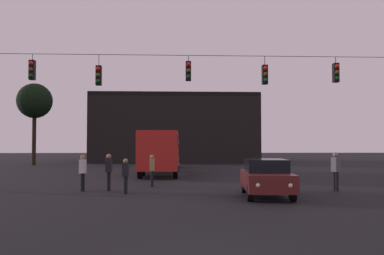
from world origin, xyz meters
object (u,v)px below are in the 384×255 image
Objects in this scene: car_far_left at (168,159)px; tree_left_silhouette at (35,101)px; pedestrian_crossing_right at (109,170)px; pedestrian_near_bus at (83,171)px; car_near_right at (266,177)px; pedestrian_crossing_center at (336,169)px; pedestrian_trailing at (126,174)px; city_bus at (161,148)px; pedestrian_crossing_left at (152,169)px.

car_far_left is 16.30m from tree_left_silhouette.
pedestrian_near_bus is (-1.15, -0.18, -0.02)m from pedestrian_crossing_right.
car_near_right is 4.11m from pedestrian_crossing_center.
pedestrian_near_bus is at bearing -68.00° from tree_left_silhouette.
pedestrian_near_bus is at bearing 150.94° from pedestrian_trailing.
pedestrian_crossing_right is at bearing 159.25° from car_near_right.
city_bus is 14.55m from pedestrian_crossing_center.
car_near_right and pedestrian_trailing have the same top height.
pedestrian_crossing_right is at bearing -137.09° from pedestrian_crossing_left.
tree_left_silhouette is at bearing 123.00° from car_near_right.
pedestrian_crossing_center is at bearing 4.18° from pedestrian_trailing.
car_near_right is at bearing -20.75° from pedestrian_crossing_right.
pedestrian_trailing is at bearing -29.06° from pedestrian_near_bus.
pedestrian_crossing_center is 1.05× the size of pedestrian_crossing_right.
car_near_right is 2.63× the size of pedestrian_crossing_right.
pedestrian_trailing is at bearing -107.71° from pedestrian_crossing_left.
pedestrian_trailing is (-9.46, -0.69, -0.17)m from pedestrian_crossing_center.
car_far_left is (-4.22, 22.67, 0.00)m from car_near_right.
car_near_right is 7.21m from pedestrian_crossing_right.
tree_left_silhouette is (-13.70, 14.39, 4.83)m from city_bus.
city_bus is 20.44m from tree_left_silhouette.
tree_left_silhouette is (-11.60, 25.69, 5.74)m from pedestrian_crossing_right.
pedestrian_crossing_right is 1.02× the size of pedestrian_near_bus.
pedestrian_near_bus is (-7.89, 2.37, 0.14)m from car_near_right.
pedestrian_crossing_center is at bearing -69.30° from car_far_left.
pedestrian_crossing_right is 0.20× the size of tree_left_silhouette.
car_far_left is 2.48× the size of pedestrian_crossing_center.
city_bus is 6.53× the size of pedestrian_crossing_right.
car_far_left is at bearing 88.05° from pedestrian_crossing_left.
car_near_right is at bearing -11.90° from pedestrian_trailing.
pedestrian_crossing_right reaches higher than pedestrian_near_bus.
tree_left_silhouette reaches higher than pedestrian_trailing.
pedestrian_crossing_right is (-2.10, -11.31, -0.91)m from city_bus.
car_far_left is 2.66× the size of pedestrian_near_bus.
car_near_right is 2.51× the size of pedestrian_crossing_center.
pedestrian_crossing_left is 28.08m from tree_left_silhouette.
car_near_right is at bearing -16.74° from pedestrian_near_bus.
car_near_right is 2.77× the size of pedestrian_crossing_left.
pedestrian_crossing_left is at bearing -91.95° from car_far_left.
city_bus reaches higher than car_far_left.
car_far_left is 18.36m from pedestrian_crossing_left.
pedestrian_crossing_center is at bearing -3.50° from pedestrian_crossing_right.
pedestrian_crossing_center reaches higher than car_far_left.
city_bus is 8.88m from car_far_left.
pedestrian_crossing_center reaches higher than pedestrian_crossing_right.
pedestrian_crossing_center is at bearing 27.89° from car_near_right.
pedestrian_crossing_left is 0.19× the size of tree_left_silhouette.
pedestrian_crossing_right is at bearing 8.90° from pedestrian_near_bus.
pedestrian_crossing_center is 9.48m from pedestrian_trailing.
pedestrian_crossing_right is at bearing -65.70° from tree_left_silhouette.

